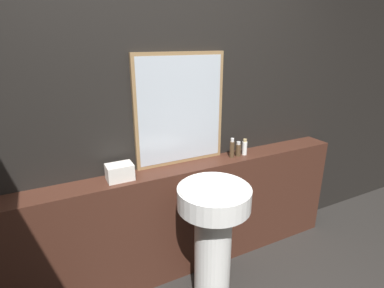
{
  "coord_description": "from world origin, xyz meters",
  "views": [
    {
      "loc": [
        -0.86,
        -0.49,
        1.83
      ],
      "look_at": [
        0.05,
        1.28,
        1.14
      ],
      "focal_mm": 28.0,
      "sensor_mm": 36.0,
      "label": 1
    }
  ],
  "objects_px": {
    "conditioner_bottle": "(238,149)",
    "lotion_bottle": "(245,147)",
    "shampoo_bottle": "(232,148)",
    "mirror": "(180,110)",
    "pedestal_sink": "(213,233)",
    "towel_stack": "(120,172)"
  },
  "relations": [
    {
      "from": "conditioner_bottle",
      "to": "lotion_bottle",
      "type": "relative_size",
      "value": 0.9
    },
    {
      "from": "shampoo_bottle",
      "to": "mirror",
      "type": "bearing_deg",
      "value": 167.2
    },
    {
      "from": "mirror",
      "to": "shampoo_bottle",
      "type": "xyz_separation_m",
      "value": [
        0.41,
        -0.09,
        -0.34
      ]
    },
    {
      "from": "pedestal_sink",
      "to": "shampoo_bottle",
      "type": "relative_size",
      "value": 5.83
    },
    {
      "from": "pedestal_sink",
      "to": "towel_stack",
      "type": "xyz_separation_m",
      "value": [
        -0.5,
        0.43,
        0.38
      ]
    },
    {
      "from": "pedestal_sink",
      "to": "mirror",
      "type": "bearing_deg",
      "value": 89.09
    },
    {
      "from": "pedestal_sink",
      "to": "conditioner_bottle",
      "type": "bearing_deg",
      "value": 41.45
    },
    {
      "from": "towel_stack",
      "to": "shampoo_bottle",
      "type": "xyz_separation_m",
      "value": [
        0.92,
        0.0,
        0.02
      ]
    },
    {
      "from": "lotion_bottle",
      "to": "conditioner_bottle",
      "type": "bearing_deg",
      "value": -180.0
    },
    {
      "from": "pedestal_sink",
      "to": "conditioner_bottle",
      "type": "distance_m",
      "value": 0.75
    },
    {
      "from": "mirror",
      "to": "lotion_bottle",
      "type": "distance_m",
      "value": 0.65
    },
    {
      "from": "mirror",
      "to": "conditioner_bottle",
      "type": "distance_m",
      "value": 0.6
    },
    {
      "from": "towel_stack",
      "to": "pedestal_sink",
      "type": "bearing_deg",
      "value": -40.83
    },
    {
      "from": "lotion_bottle",
      "to": "towel_stack",
      "type": "bearing_deg",
      "value": -180.0
    },
    {
      "from": "towel_stack",
      "to": "conditioner_bottle",
      "type": "height_order",
      "value": "conditioner_bottle"
    },
    {
      "from": "towel_stack",
      "to": "lotion_bottle",
      "type": "xyz_separation_m",
      "value": [
        1.05,
        0.0,
        0.01
      ]
    },
    {
      "from": "mirror",
      "to": "shampoo_bottle",
      "type": "height_order",
      "value": "mirror"
    },
    {
      "from": "conditioner_bottle",
      "to": "lotion_bottle",
      "type": "xyz_separation_m",
      "value": [
        0.06,
        0.0,
        0.01
      ]
    },
    {
      "from": "pedestal_sink",
      "to": "towel_stack",
      "type": "distance_m",
      "value": 0.76
    },
    {
      "from": "shampoo_bottle",
      "to": "conditioner_bottle",
      "type": "bearing_deg",
      "value": 0.0
    },
    {
      "from": "pedestal_sink",
      "to": "lotion_bottle",
      "type": "bearing_deg",
      "value": 37.97
    },
    {
      "from": "mirror",
      "to": "towel_stack",
      "type": "bearing_deg",
      "value": -169.42
    }
  ]
}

